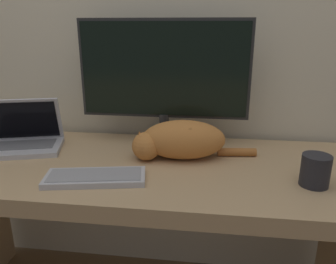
% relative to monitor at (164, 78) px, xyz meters
% --- Properties ---
extents(wall_back, '(6.40, 0.06, 2.60)m').
position_rel_monitor_xyz_m(wall_back, '(-0.06, 0.18, 0.29)').
color(wall_back, beige).
rests_on(wall_back, ground_plane).
extents(desk, '(1.70, 0.65, 0.73)m').
position_rel_monitor_xyz_m(desk, '(-0.06, -0.20, -0.43)').
color(desk, tan).
rests_on(desk, ground_plane).
extents(monitor, '(0.69, 0.20, 0.52)m').
position_rel_monitor_xyz_m(monitor, '(0.00, 0.00, 0.00)').
color(monitor, '#282828').
rests_on(monitor, desk).
extents(laptop, '(0.35, 0.28, 0.21)m').
position_rel_monitor_xyz_m(laptop, '(-0.57, -0.12, -0.25)').
color(laptop, '#B7B7BC').
rests_on(laptop, desk).
extents(external_keyboard, '(0.35, 0.19, 0.02)m').
position_rel_monitor_xyz_m(external_keyboard, '(-0.18, -0.37, -0.28)').
color(external_keyboard, '#BCBCC1').
rests_on(external_keyboard, desk).
extents(cat, '(0.48, 0.19, 0.15)m').
position_rel_monitor_xyz_m(cat, '(0.08, -0.14, -0.21)').
color(cat, '#C67A38').
rests_on(cat, desk).
extents(coffee_mug, '(0.09, 0.09, 0.10)m').
position_rel_monitor_xyz_m(coffee_mug, '(0.53, -0.31, -0.24)').
color(coffee_mug, '#232328').
rests_on(coffee_mug, desk).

